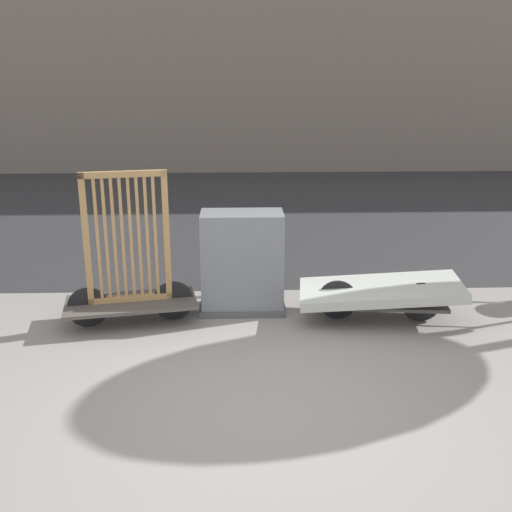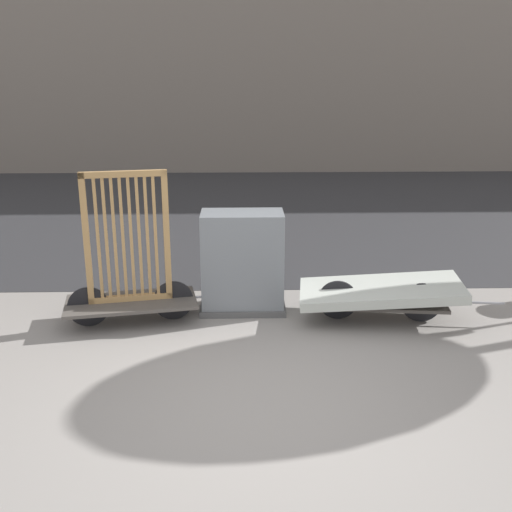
% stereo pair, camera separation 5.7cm
% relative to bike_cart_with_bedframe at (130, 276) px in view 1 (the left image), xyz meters
% --- Properties ---
extents(ground_plane, '(60.00, 60.00, 0.00)m').
position_rel_bike_cart_with_bedframe_xyz_m(ground_plane, '(1.49, -1.98, -0.60)').
color(ground_plane, gray).
extents(road_strip, '(56.00, 10.29, 0.01)m').
position_rel_bike_cart_with_bedframe_xyz_m(road_strip, '(1.49, 6.22, -0.60)').
color(road_strip, '#2D2D30').
rests_on(road_strip, ground_plane).
extents(bike_cart_with_bedframe, '(2.27, 0.99, 1.84)m').
position_rel_bike_cart_with_bedframe_xyz_m(bike_cart_with_bedframe, '(0.00, 0.00, 0.00)').
color(bike_cart_with_bedframe, '#4C4742').
rests_on(bike_cart_with_bedframe, ground_plane).
extents(bike_cart_with_mattress, '(2.47, 1.14, 0.52)m').
position_rel_bike_cart_with_bedframe_xyz_m(bike_cart_with_mattress, '(2.99, -0.00, -0.25)').
color(bike_cart_with_mattress, '#4C4742').
rests_on(bike_cart_with_mattress, ground_plane).
extents(utility_cabinet, '(1.07, 0.61, 1.27)m').
position_rel_bike_cart_with_bedframe_xyz_m(utility_cabinet, '(1.33, 0.38, -0.01)').
color(utility_cabinet, '#4C4C4C').
rests_on(utility_cabinet, ground_plane).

